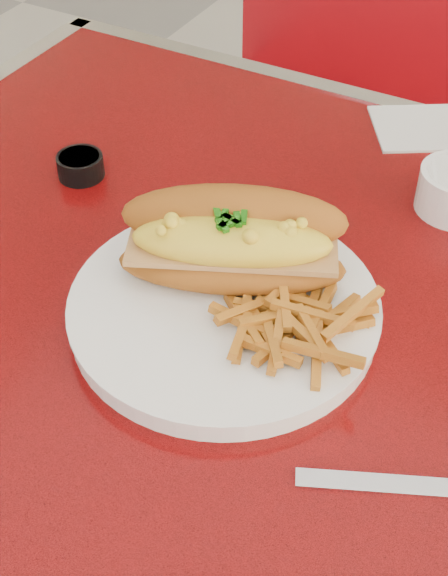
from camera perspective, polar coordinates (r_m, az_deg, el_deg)
The scene contains 7 objects.
diner_table at distance 0.92m, azimuth 6.84°, elevation -8.48°, with size 1.23×0.83×0.77m.
dinner_plate at distance 0.77m, azimuth -0.00°, elevation -1.53°, with size 0.36×0.36×0.02m.
mac_hoagie at distance 0.77m, azimuth 0.62°, elevation 3.34°, with size 0.24×0.19×0.10m.
fries_pile at distance 0.73m, azimuth 4.93°, elevation -2.33°, with size 0.11×0.10×0.03m, color orange, non-canonical shape.
fork at distance 0.81m, azimuth 3.25°, elevation 1.81°, with size 0.02×0.15×0.00m.
sauce_cup_left at distance 0.97m, azimuth -10.19°, elevation 8.61°, with size 0.07×0.07×0.03m.
paper_napkin at distance 1.08m, azimuth 13.57°, elevation 11.01°, with size 0.11×0.11×0.00m, color silver.
Camera 1 is at (0.18, -0.55, 1.32)m, focal length 50.00 mm.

